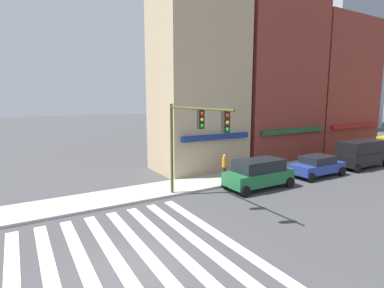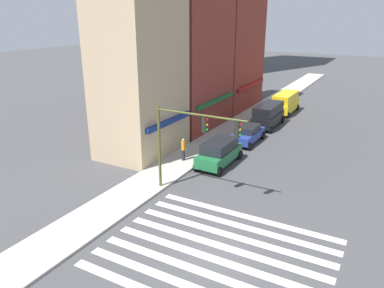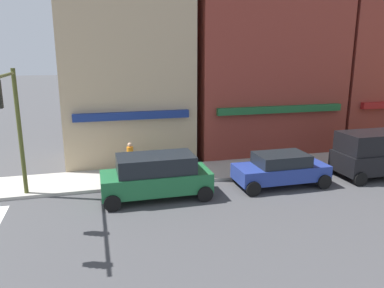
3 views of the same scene
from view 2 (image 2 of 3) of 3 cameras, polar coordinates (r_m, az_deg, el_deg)
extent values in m
plane|color=#424244|center=(19.02, 3.91, -16.15)|extent=(200.00, 200.00, 0.00)
cube|color=#B2ADA3|center=(22.63, -13.81, -10.23)|extent=(120.00, 3.00, 0.15)
cube|color=silver|center=(17.06, -0.35, -20.90)|extent=(0.50, 10.80, 0.01)
cube|color=silver|center=(17.82, 1.50, -18.88)|extent=(0.50, 10.80, 0.01)
cube|color=silver|center=(18.61, 3.15, -17.02)|extent=(0.50, 10.80, 0.01)
cube|color=silver|center=(19.43, 4.63, -15.29)|extent=(0.50, 10.80, 0.01)
cube|color=silver|center=(20.28, 5.97, -13.71)|extent=(0.50, 10.80, 0.01)
cube|color=silver|center=(21.15, 7.18, -12.24)|extent=(0.50, 10.80, 0.01)
cube|color=silver|center=(22.05, 8.29, -10.89)|extent=(0.50, 10.80, 0.01)
cube|color=tan|center=(30.04, -8.06, 12.02)|extent=(7.08, 5.00, 14.62)
cube|color=navy|center=(29.41, -3.51, 3.44)|extent=(6.02, 0.30, 0.40)
cube|color=maroon|center=(37.17, 0.04, 13.93)|extent=(9.16, 5.00, 15.09)
cube|color=#1E592D|center=(36.69, 3.69, 6.63)|extent=(7.78, 0.30, 0.40)
cube|color=maroon|center=(45.78, 6.03, 14.39)|extent=(9.54, 5.00, 14.39)
cube|color=maroon|center=(45.36, 8.96, 8.88)|extent=(8.11, 0.30, 0.40)
cylinder|color=#474C1E|center=(24.17, -4.99, -0.67)|extent=(0.18, 0.18, 5.59)
cylinder|color=#474C1E|center=(21.94, 1.27, 4.44)|extent=(0.12, 5.91, 0.12)
cube|color=black|center=(21.95, 1.94, 3.02)|extent=(0.32, 0.24, 0.95)
sphere|color=red|center=(21.81, 2.25, 3.71)|extent=(0.18, 0.18, 0.18)
sphere|color=#EAAD14|center=(21.89, 2.24, 2.96)|extent=(0.18, 0.18, 0.18)
sphere|color=green|center=(21.98, 2.23, 2.21)|extent=(0.18, 0.18, 0.18)
cube|color=black|center=(21.13, 6.94, 2.24)|extent=(0.32, 0.24, 0.95)
sphere|color=red|center=(21.00, 7.30, 2.95)|extent=(0.18, 0.18, 0.18)
sphere|color=#EAAD14|center=(21.09, 7.27, 2.17)|extent=(0.18, 0.18, 0.18)
sphere|color=green|center=(21.18, 7.23, 1.40)|extent=(0.18, 0.18, 0.18)
cube|color=#1E6638|center=(28.64, 4.15, -1.74)|extent=(4.71, 1.91, 0.85)
cube|color=black|center=(28.36, 4.19, -0.23)|extent=(3.30, 1.76, 0.75)
cylinder|color=black|center=(27.57, 0.62, -3.49)|extent=(0.68, 0.22, 0.68)
cylinder|color=black|center=(26.80, 4.21, -4.24)|extent=(0.68, 0.22, 0.68)
cylinder|color=black|center=(30.81, 4.06, -1.04)|extent=(0.68, 0.22, 0.68)
cylinder|color=black|center=(30.12, 7.33, -1.64)|extent=(0.68, 0.22, 0.68)
cube|color=navy|center=(33.89, 8.43, 1.33)|extent=(4.41, 1.82, 0.70)
cube|color=black|center=(33.70, 8.48, 2.34)|extent=(2.43, 1.67, 0.55)
cylinder|color=black|center=(32.73, 5.81, 0.15)|extent=(0.68, 0.22, 0.68)
cylinder|color=black|center=(32.11, 8.75, -0.36)|extent=(0.68, 0.22, 0.68)
cylinder|color=black|center=(35.89, 8.09, 1.79)|extent=(0.68, 0.22, 0.68)
cylinder|color=black|center=(35.33, 10.80, 1.35)|extent=(0.68, 0.22, 0.68)
cube|color=black|center=(39.10, 11.48, 3.81)|extent=(5.02, 2.05, 1.00)
cube|color=black|center=(38.85, 11.57, 5.23)|extent=(4.77, 1.89, 1.00)
cylinder|color=black|center=(37.62, 8.99, 2.56)|extent=(0.68, 0.22, 0.68)
cylinder|color=black|center=(37.03, 11.89, 2.11)|extent=(0.68, 0.22, 0.68)
cylinder|color=black|center=(41.44, 11.01, 4.00)|extent=(0.68, 0.22, 0.68)
cylinder|color=black|center=(40.90, 13.67, 3.60)|extent=(0.68, 0.22, 0.68)
cube|color=yellow|center=(44.98, 13.98, 5.64)|extent=(5.00, 2.01, 1.00)
cube|color=yellow|center=(44.77, 14.08, 6.88)|extent=(4.75, 1.85, 1.00)
cylinder|color=black|center=(43.40, 11.91, 4.63)|extent=(0.68, 0.22, 0.68)
cylinder|color=black|center=(42.89, 14.45, 4.25)|extent=(0.68, 0.22, 0.68)
cylinder|color=black|center=(47.31, 13.45, 5.71)|extent=(0.68, 0.22, 0.68)
cylinder|color=black|center=(46.84, 15.80, 5.38)|extent=(0.68, 0.22, 0.68)
cylinder|color=#23232D|center=(29.17, -1.32, -1.69)|extent=(0.26, 0.26, 0.85)
cylinder|color=orange|center=(28.90, -1.33, -0.25)|extent=(0.32, 0.32, 0.70)
sphere|color=tan|center=(28.75, -1.33, 0.61)|extent=(0.22, 0.22, 0.22)
camera|label=1|loc=(12.28, 41.13, -10.33)|focal=28.00mm
camera|label=3|loc=(22.78, 38.80, 2.89)|focal=35.00mm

